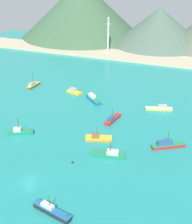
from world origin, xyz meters
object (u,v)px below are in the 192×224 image
object	(u,v)px
fishing_boat_6	(93,99)
fishing_boat_8	(20,132)
fishing_boat_2	(167,145)
radio_tower	(108,36)
fishing_boat_7	(109,154)
fishing_boat_4	(74,91)
fishing_boat_9	(160,108)
fishing_boat_1	(112,119)
buoy_0	(73,162)
fishing_boat_10	(98,138)
fishing_boat_5	(51,211)
fishing_boat_3	(33,85)

from	to	relation	value
fishing_boat_6	fishing_boat_8	size ratio (longest dim) A/B	1.11
fishing_boat_2	radio_tower	world-z (taller)	radio_tower
fishing_boat_6	fishing_boat_7	distance (m)	41.26
fishing_boat_8	radio_tower	distance (m)	107.33
fishing_boat_4	fishing_boat_7	xyz separation A→B (m)	(31.41, -40.33, -0.12)
fishing_boat_4	fishing_boat_9	world-z (taller)	fishing_boat_9
fishing_boat_4	fishing_boat_8	xyz separation A→B (m)	(-0.92, -39.35, 0.01)
fishing_boat_1	fishing_boat_8	size ratio (longest dim) A/B	1.14
fishing_boat_7	buoy_0	xyz separation A→B (m)	(-8.51, -7.44, -0.52)
fishing_boat_4	fishing_boat_7	distance (m)	51.12
fishing_boat_10	buoy_0	size ratio (longest dim) A/B	13.11
radio_tower	fishing_boat_8	bearing A→B (deg)	-85.68
fishing_boat_6	fishing_boat_2	bearing A→B (deg)	-34.89
radio_tower	fishing_boat_4	bearing A→B (deg)	-82.40
fishing_boat_7	buoy_0	bearing A→B (deg)	-138.84
fishing_boat_9	fishing_boat_10	bearing A→B (deg)	-114.72
fishing_boat_9	fishing_boat_4	bearing A→B (deg)	175.81
fishing_boat_9	radio_tower	distance (m)	85.32
fishing_boat_2	fishing_boat_5	bearing A→B (deg)	-116.80
fishing_boat_4	fishing_boat_6	world-z (taller)	fishing_boat_6
fishing_boat_10	fishing_boat_2	bearing A→B (deg)	9.51
buoy_0	fishing_boat_3	bearing A→B (deg)	132.69
fishing_boat_9	fishing_boat_3	bearing A→B (deg)	177.49
fishing_boat_2	fishing_boat_6	xyz separation A→B (m)	(-35.57, 24.81, -0.08)
fishing_boat_8	fishing_boat_6	bearing A→B (deg)	71.09
fishing_boat_5	fishing_boat_7	bearing A→B (deg)	81.39
buoy_0	fishing_boat_10	bearing A→B (deg)	82.62
fishing_boat_2	buoy_0	xyz separation A→B (m)	(-23.71, -18.50, -0.87)
fishing_boat_3	fishing_boat_6	world-z (taller)	fishing_boat_3
fishing_boat_3	fishing_boat_10	distance (m)	56.27
fishing_boat_2	fishing_boat_6	size ratio (longest dim) A/B	1.08
fishing_boat_8	fishing_boat_1	bearing A→B (deg)	38.80
fishing_boat_3	buoy_0	xyz separation A→B (m)	(43.87, -47.56, -0.72)
fishing_boat_1	fishing_boat_6	size ratio (longest dim) A/B	1.03
fishing_boat_4	buoy_0	bearing A→B (deg)	-64.40
fishing_boat_2	radio_tower	size ratio (longest dim) A/B	0.46
fishing_boat_5	buoy_0	size ratio (longest dim) A/B	14.83
fishing_boat_8	radio_tower	bearing A→B (deg)	94.32
fishing_boat_1	fishing_boat_3	distance (m)	49.31
fishing_boat_1	fishing_boat_6	xyz separation A→B (m)	(-13.70, 14.27, 0.19)
fishing_boat_6	fishing_boat_7	bearing A→B (deg)	-60.40
fishing_boat_8	fishing_boat_10	xyz separation A→B (m)	(25.74, 6.43, -0.10)
fishing_boat_7	fishing_boat_9	distance (m)	38.20
fishing_boat_9	fishing_boat_5	bearing A→B (deg)	-99.98
fishing_boat_1	fishing_boat_2	size ratio (longest dim) A/B	0.95
buoy_0	fishing_boat_5	bearing A→B (deg)	-77.43
fishing_boat_1	fishing_boat_7	size ratio (longest dim) A/B	0.90
fishing_boat_3	fishing_boat_4	world-z (taller)	fishing_boat_3
fishing_boat_2	fishing_boat_4	xyz separation A→B (m)	(-46.60, 29.27, -0.23)
fishing_boat_7	fishing_boat_9	bearing A→B (deg)	79.04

